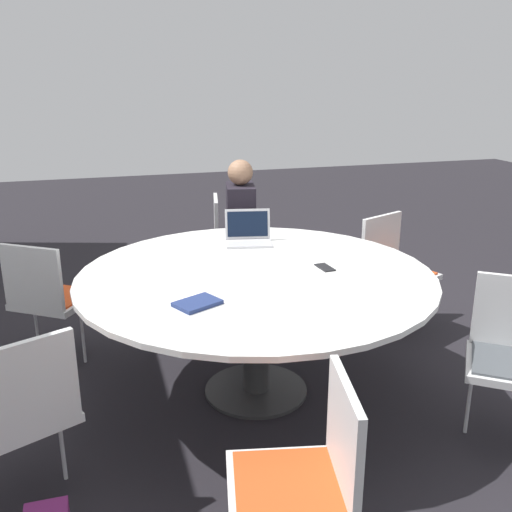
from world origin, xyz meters
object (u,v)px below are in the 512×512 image
object	(u,v)px
chair_1	(48,293)
chair_2	(19,407)
chair_3	(307,472)
spiral_notebook	(197,303)
chair_0	(231,237)
laptop	(248,235)
cell_phone	(325,267)
chair_5	(394,264)
person_0	(243,221)

from	to	relation	value
chair_1	chair_2	distance (m)	1.35
chair_3	chair_2	bearing A→B (deg)	66.01
chair_2	spiral_notebook	size ratio (longest dim) A/B	3.31
chair_0	chair_1	xyz separation A→B (m)	(-0.94, 1.44, 0.00)
chair_0	laptop	size ratio (longest dim) A/B	2.49
chair_1	chair_3	bearing A→B (deg)	-30.99
chair_2	chair_0	bearing A→B (deg)	32.37
spiral_notebook	cell_phone	size ratio (longest dim) A/B	1.75
laptop	spiral_notebook	xyz separation A→B (m)	(-0.97, 0.53, -0.05)
chair_3	spiral_notebook	distance (m)	1.04
chair_0	cell_phone	size ratio (longest dim) A/B	5.79
chair_3	chair_5	bearing A→B (deg)	-24.55
chair_2	chair_1	bearing A→B (deg)	63.43
chair_2	cell_phone	world-z (taller)	chair_2
chair_3	spiral_notebook	bearing A→B (deg)	22.76
chair_1	chair_2	bearing A→B (deg)	-57.80
cell_phone	spiral_notebook	bearing A→B (deg)	112.66
chair_5	laptop	bearing A→B (deg)	-22.71
chair_1	chair_5	distance (m)	2.41
spiral_notebook	cell_phone	world-z (taller)	spiral_notebook
chair_2	chair_5	size ratio (longest dim) A/B	1.00
chair_1	laptop	world-z (taller)	laptop
chair_3	spiral_notebook	world-z (taller)	chair_3
chair_3	laptop	world-z (taller)	laptop
chair_3	cell_phone	world-z (taller)	chair_3
chair_3	spiral_notebook	xyz separation A→B (m)	(0.99, 0.19, 0.27)
chair_1	spiral_notebook	xyz separation A→B (m)	(-1.09, -0.77, 0.27)
chair_3	spiral_notebook	size ratio (longest dim) A/B	3.31
chair_3	chair_5	size ratio (longest dim) A/B	1.00
chair_5	cell_phone	size ratio (longest dim) A/B	5.79
person_0	laptop	size ratio (longest dim) A/B	3.53
chair_2	chair_5	distance (m)	2.76
chair_5	person_0	size ratio (longest dim) A/B	0.71
chair_2	chair_3	bearing A→B (deg)	-60.38
chair_2	laptop	world-z (taller)	laptop
laptop	chair_1	bearing A→B (deg)	-173.91
chair_2	person_0	world-z (taller)	person_0
person_0	spiral_notebook	xyz separation A→B (m)	(-1.78, 0.71, 0.07)
chair_1	chair_3	xyz separation A→B (m)	(-2.08, -0.96, 0.00)
chair_5	chair_1	bearing A→B (deg)	-26.02
chair_0	chair_1	world-z (taller)	same
spiral_notebook	laptop	bearing A→B (deg)	-28.56
chair_0	chair_2	distance (m)	2.73
chair_5	spiral_notebook	distance (m)	1.93
spiral_notebook	cell_phone	bearing A→B (deg)	-67.34
person_0	laptop	xyz separation A→B (m)	(-0.81, 0.18, 0.12)
chair_2	person_0	size ratio (longest dim) A/B	0.71
chair_5	cell_phone	world-z (taller)	chair_5
person_0	chair_5	bearing A→B (deg)	61.13
chair_5	spiral_notebook	bearing A→B (deg)	7.42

